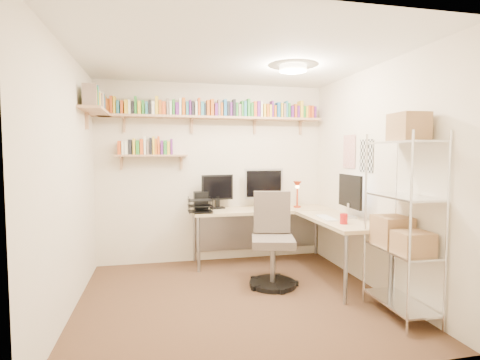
# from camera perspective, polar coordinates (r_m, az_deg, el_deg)

# --- Properties ---
(ground) EXTENTS (3.20, 3.20, 0.00)m
(ground) POSITION_cam_1_polar(r_m,az_deg,el_deg) (4.14, -0.79, -17.57)
(ground) COLOR #412D1C
(ground) RESTS_ON ground
(room_shell) EXTENTS (3.24, 3.04, 2.52)m
(room_shell) POSITION_cam_1_polar(r_m,az_deg,el_deg) (3.85, -0.75, 4.40)
(room_shell) COLOR beige
(room_shell) RESTS_ON ground
(wall_shelves) EXTENTS (3.12, 1.09, 0.80)m
(wall_shelves) POSITION_cam_1_polar(r_m,az_deg,el_deg) (5.10, -8.45, 9.59)
(wall_shelves) COLOR tan
(wall_shelves) RESTS_ON ground
(corner_desk) EXTENTS (2.02, 1.97, 1.31)m
(corner_desk) POSITION_cam_1_polar(r_m,az_deg,el_deg) (5.02, 4.80, -4.87)
(corner_desk) COLOR tan
(corner_desk) RESTS_ON ground
(office_chair) EXTENTS (0.58, 0.59, 1.08)m
(office_chair) POSITION_cam_1_polar(r_m,az_deg,el_deg) (4.43, 4.99, -9.98)
(office_chair) COLOR black
(office_chair) RESTS_ON ground
(wire_rack) EXTENTS (0.39, 0.76, 1.89)m
(wire_rack) POSITION_cam_1_polar(r_m,az_deg,el_deg) (3.77, 23.47, -3.78)
(wire_rack) COLOR silver
(wire_rack) RESTS_ON ground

